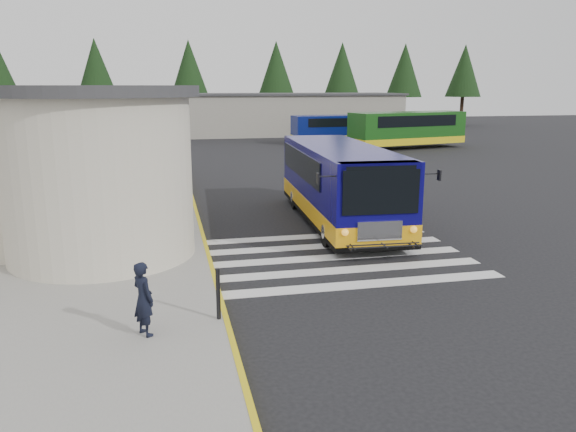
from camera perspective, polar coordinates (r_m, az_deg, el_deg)
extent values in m
plane|color=black|center=(17.50, 5.21, -3.36)|extent=(140.00, 140.00, 0.00)
cube|color=gray|center=(20.92, -22.67, -1.39)|extent=(10.00, 34.00, 0.15)
cube|color=yellow|center=(20.59, -9.02, -0.72)|extent=(0.12, 34.00, 0.16)
cylinder|color=beige|center=(16.78, -18.66, 3.70)|extent=(5.20, 5.20, 4.50)
cylinder|color=#38383A|center=(16.59, -19.27, 11.90)|extent=(5.80, 5.80, 0.30)
cube|color=black|center=(21.34, -15.83, 2.64)|extent=(0.08, 1.20, 2.20)
cube|color=#38383A|center=(21.13, -14.75, 6.17)|extent=(1.20, 1.80, 0.12)
cube|color=silver|center=(14.47, 7.15, -6.95)|extent=(8.00, 0.55, 0.01)
cube|color=silver|center=(15.54, 5.68, -5.48)|extent=(8.00, 0.55, 0.01)
cube|color=silver|center=(16.62, 4.40, -4.21)|extent=(8.00, 0.55, 0.01)
cube|color=silver|center=(17.73, 3.28, -3.09)|extent=(8.00, 0.55, 0.01)
cube|color=silver|center=(18.84, 2.30, -2.10)|extent=(8.00, 0.55, 0.01)
cube|color=gray|center=(59.12, -1.57, 10.23)|extent=(26.00, 8.00, 4.00)
cube|color=#38383A|center=(59.05, -1.59, 12.26)|extent=(26.40, 8.40, 0.20)
cylinder|color=black|center=(68.17, -27.09, 9.04)|extent=(0.44, 0.44, 3.60)
cylinder|color=black|center=(66.41, -18.62, 9.70)|extent=(0.44, 0.44, 3.60)
cone|color=black|center=(66.36, -18.94, 14.01)|extent=(4.40, 4.40, 6.40)
cylinder|color=black|center=(66.13, -9.85, 10.17)|extent=(0.44, 0.44, 3.60)
cone|color=black|center=(66.08, -10.02, 14.50)|extent=(4.40, 4.40, 6.40)
cylinder|color=black|center=(67.35, -1.18, 10.41)|extent=(0.44, 0.44, 3.60)
cone|color=black|center=(67.30, -1.20, 14.66)|extent=(4.40, 4.40, 6.40)
cylinder|color=black|center=(69.36, 5.42, 10.43)|extent=(0.44, 0.44, 3.60)
cone|color=black|center=(69.31, 5.51, 14.56)|extent=(4.40, 4.40, 6.40)
cylinder|color=black|center=(72.20, 11.58, 10.33)|extent=(0.44, 0.44, 3.60)
cone|color=black|center=(72.16, 11.77, 14.30)|extent=(4.40, 4.40, 6.40)
cylinder|color=black|center=(75.79, 17.21, 10.14)|extent=(0.44, 0.44, 3.60)
cone|color=black|center=(75.74, 17.47, 13.91)|extent=(4.40, 4.40, 6.40)
cube|color=#0D085F|center=(20.54, 5.24, 3.73)|extent=(3.04, 9.37, 2.42)
cube|color=orange|center=(20.71, 5.19, 1.22)|extent=(3.07, 9.40, 0.58)
cube|color=black|center=(20.78, 5.17, 0.31)|extent=(3.06, 9.39, 0.23)
cube|color=black|center=(16.09, 9.44, 2.41)|extent=(2.26, 0.18, 1.28)
cube|color=silver|center=(16.33, 9.30, -1.50)|extent=(1.34, 0.13, 0.57)
cube|color=black|center=(20.98, 1.23, 5.33)|extent=(0.39, 6.78, 0.92)
cube|color=black|center=(21.61, 8.08, 5.43)|extent=(0.39, 6.78, 0.92)
cylinder|color=black|center=(17.57, 4.13, -1.59)|extent=(0.36, 1.00, 0.99)
cylinder|color=black|center=(18.23, 11.06, -1.27)|extent=(0.36, 1.00, 0.99)
cylinder|color=black|center=(23.07, 0.79, 1.98)|extent=(0.36, 1.00, 0.99)
cylinder|color=black|center=(23.57, 6.21, 2.14)|extent=(0.36, 1.00, 0.99)
cube|color=black|center=(15.70, 3.05, 3.83)|extent=(0.06, 0.19, 0.31)
cube|color=black|center=(16.85, 15.12, 4.02)|extent=(0.06, 0.19, 0.31)
imported|color=black|center=(11.38, -14.48, -8.14)|extent=(0.60, 0.65, 1.49)
imported|color=black|center=(15.26, -19.34, -2.43)|extent=(1.09, 1.11, 1.80)
cylinder|color=black|center=(11.89, -7.11, -7.86)|extent=(0.09, 0.09, 1.11)
cube|color=#071259|center=(49.68, 5.20, 8.95)|extent=(8.28, 2.71, 2.09)
cube|color=yellow|center=(49.75, 5.18, 7.98)|extent=(8.30, 2.74, 0.45)
cube|color=black|center=(49.65, 5.22, 9.53)|extent=(6.47, 2.66, 0.73)
cube|color=#164913|center=(46.71, 12.03, 8.78)|extent=(10.02, 4.74, 2.47)
cube|color=yellow|center=(46.79, 11.97, 7.56)|extent=(10.05, 4.78, 0.54)
cube|color=black|center=(46.67, 12.06, 9.50)|extent=(7.93, 4.32, 0.86)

